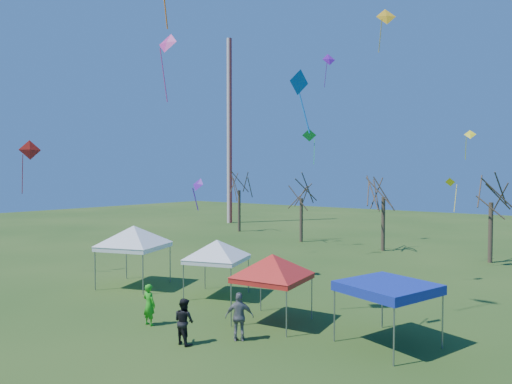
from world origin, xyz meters
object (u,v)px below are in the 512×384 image
Objects in this scene: tree_2 at (384,178)px; tent_white_west at (134,230)px; tree_3 at (491,181)px; person_green at (149,305)px; tree_0 at (239,175)px; tree_1 at (301,183)px; person_grey at (239,317)px; person_dark at (184,321)px; tent_red at (272,259)px; tent_blue at (388,288)px; radio_mast at (229,131)px; tent_white_mid at (217,244)px.

tree_2 is 22.20m from tent_white_west.
person_green is at bearing -109.98° from tree_3.
tree_0 is 18.72m from tree_2.
tree_1 reaches higher than person_grey.
tree_2 is at bearing 177.73° from tree_3.
tent_red is at bearing -103.34° from person_dark.
tree_3 reaches higher than tent_blue.
person_green is (-2.81, 0.63, 0.01)m from person_dark.
tent_white_west is 10.47m from person_dark.
person_dark is at bearing -54.03° from tree_0.
radio_mast reaches higher than tree_2.
tent_white_west is at bearing -63.96° from tree_0.
tree_1 is 21.40m from tent_white_west.
radio_mast is at bearing 137.23° from tree_0.
tent_red is at bearing -2.94° from tent_white_west.
radio_mast reaches higher than tree_1.
tent_red is 2.20× the size of person_green.
tree_1 is 26.86m from person_green.
tree_0 reaches higher than tree_3.
tree_2 is (8.40, -0.27, 0.50)m from tree_1.
tree_3 is at bearing -2.27° from tree_2.
tree_1 is 27.57m from person_grey.
tent_blue is (8.51, -20.92, -4.10)m from tree_2.
tree_0 is 1.03× the size of tree_2.
person_dark is (2.26, -25.58, -5.41)m from tree_2.
tent_blue is at bearing 176.08° from person_grey.
tree_3 is 21.92m from tent_white_mid.
tree_2 is 22.96m from tent_blue.
tent_blue is (9.88, -1.24, -0.65)m from tent_white_mid.
person_grey is (-4.78, -3.09, -1.24)m from tent_blue.
tree_2 is 24.88m from person_grey.
tent_white_mid is at bearing -52.98° from tree_0.
tent_red is at bearing -103.04° from tree_3.
tree_3 is 2.08× the size of tent_blue.
tent_white_mid reaches higher than person_grey.
radio_mast is 11.45m from tree_0.
tree_1 is at bearing -15.18° from tree_0.
tree_0 is 35.41m from person_grey.
person_green is at bearing -54.04° from radio_mast.
tree_0 is at bearing 170.76° from tree_2.
tent_blue is at bearing -41.81° from radio_mast.
person_grey is (-4.67, -23.68, -5.13)m from tree_3.
radio_mast is 14.15× the size of person_dark.
tent_white_west is at bearing -85.66° from tree_1.
tree_0 is 1.07× the size of tree_3.
radio_mast is 46.96m from tent_blue.
person_grey is (12.13, -24.28, -4.84)m from tree_1.
person_green is (-0.55, -24.95, -5.39)m from tree_2.
tree_3 is at bearing 76.96° from tent_red.
person_green is at bearing -91.26° from tree_2.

